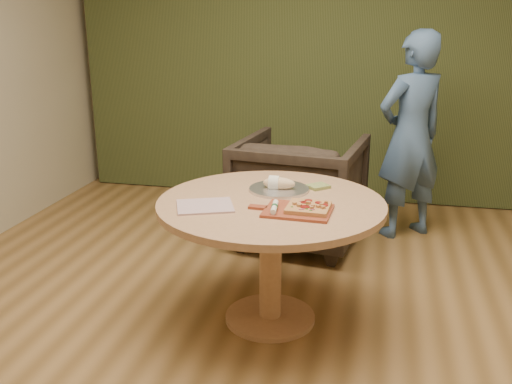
{
  "coord_description": "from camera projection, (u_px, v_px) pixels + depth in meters",
  "views": [
    {
      "loc": [
        0.54,
        -2.58,
        1.76
      ],
      "look_at": [
        -0.09,
        0.25,
        0.85
      ],
      "focal_mm": 40.0,
      "sensor_mm": 36.0,
      "label": 1
    }
  ],
  "objects": [
    {
      "name": "pedestal_table",
      "position": [
        271.0,
        224.0,
        3.24
      ],
      "size": [
        1.29,
        1.29,
        0.75
      ],
      "rotation": [
        0.0,
        0.0,
        0.24
      ],
      "color": "tan",
      "rests_on": "ground"
    },
    {
      "name": "pizza_paddle",
      "position": [
        296.0,
        211.0,
        3.02
      ],
      "size": [
        0.45,
        0.3,
        0.01
      ],
      "rotation": [
        0.0,
        0.0,
        -0.05
      ],
      "color": "brown",
      "rests_on": "pedestal_table"
    },
    {
      "name": "curtain",
      "position": [
        327.0,
        53.0,
        5.32
      ],
      "size": [
        4.8,
        0.14,
        2.78
      ],
      "primitive_type": "cube",
      "color": "#303A1A",
      "rests_on": "ground"
    },
    {
      "name": "bread_roll",
      "position": [
        278.0,
        183.0,
        3.38
      ],
      "size": [
        0.19,
        0.09,
        0.09
      ],
      "color": "beige",
      "rests_on": "serving_tray"
    },
    {
      "name": "serving_tray",
      "position": [
        279.0,
        189.0,
        3.39
      ],
      "size": [
        0.36,
        0.36,
        0.02
      ],
      "color": "silver",
      "rests_on": "pedestal_table"
    },
    {
      "name": "person_standing",
      "position": [
        411.0,
        137.0,
        4.51
      ],
      "size": [
        0.72,
        0.67,
        1.65
      ],
      "primitive_type": "imported",
      "rotation": [
        0.0,
        0.0,
        3.77
      ],
      "color": "#436289",
      "rests_on": "ground"
    },
    {
      "name": "room_shell",
      "position": [
        263.0,
        94.0,
        2.62
      ],
      "size": [
        5.04,
        6.04,
        2.84
      ],
      "color": "olive",
      "rests_on": "ground"
    },
    {
      "name": "flatbread_pizza",
      "position": [
        309.0,
        207.0,
        3.01
      ],
      "size": [
        0.23,
        0.23,
        0.04
      ],
      "rotation": [
        0.0,
        0.0,
        -0.05
      ],
      "color": "#BC8749",
      "rests_on": "pizza_paddle"
    },
    {
      "name": "cutlery_roll",
      "position": [
        274.0,
        207.0,
        3.01
      ],
      "size": [
        0.05,
        0.2,
        0.03
      ],
      "rotation": [
        0.0,
        0.0,
        0.1
      ],
      "color": "silver",
      "rests_on": "pizza_paddle"
    },
    {
      "name": "newspaper",
      "position": [
        205.0,
        206.0,
        3.1
      ],
      "size": [
        0.37,
        0.34,
        0.01
      ],
      "primitive_type": "cube",
      "rotation": [
        0.0,
        0.0,
        0.38
      ],
      "color": "silver",
      "rests_on": "pedestal_table"
    },
    {
      "name": "armchair",
      "position": [
        300.0,
        185.0,
        4.47
      ],
      "size": [
        1.02,
        0.98,
        0.94
      ],
      "primitive_type": "imported",
      "rotation": [
        0.0,
        0.0,
        3.0
      ],
      "color": "black",
      "rests_on": "ground"
    },
    {
      "name": "green_packet",
      "position": [
        318.0,
        186.0,
        3.43
      ],
      "size": [
        0.16,
        0.15,
        0.02
      ],
      "primitive_type": "cube",
      "rotation": [
        0.0,
        0.0,
        0.75
      ],
      "color": "olive",
      "rests_on": "pedestal_table"
    }
  ]
}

